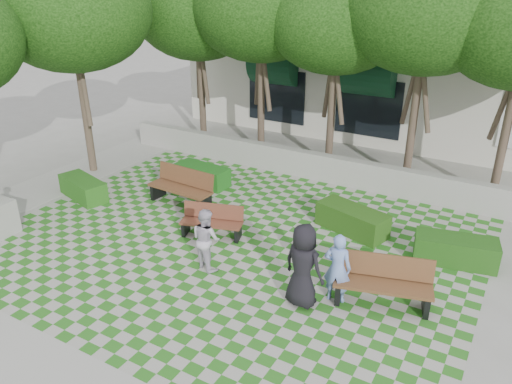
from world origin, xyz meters
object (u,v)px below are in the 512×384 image
Objects in this scene: bench_mid at (212,222)px; bench_west at (182,188)px; hedge_west at (83,188)px; person_white at (206,239)px; hedge_east at (455,250)px; person_dark at (303,266)px; hedge_midleft at (202,175)px; hedge_midright at (352,220)px; bench_east at (383,283)px; person_blue at (337,268)px.

bench_west reaches higher than bench_mid.
hedge_west is 5.76m from person_white.
hedge_east is 4.19m from person_dark.
person_dark is (5.58, -4.21, 0.61)m from hedge_midleft.
hedge_midright is 5.42m from hedge_midleft.
bench_mid is at bearing 156.74° from bench_east.
hedge_midright is (-2.69, 0.26, 0.01)m from hedge_east.
person_white is (2.68, -2.52, 0.24)m from bench_west.
hedge_midright is at bearing -6.75° from hedge_midleft.
person_white is at bearing -77.32° from bench_mid.
hedge_midright reaches higher than hedge_midleft.
bench_west is 1.14× the size of hedge_midleft.
hedge_east is 1.19× the size of person_blue.
bench_mid is at bearing -146.35° from hedge_midright.
bench_mid is 3.67m from person_dark.
hedge_midleft is at bearing 46.66° from hedge_west.
bench_west is 1.13× the size of person_dark.
person_white reaches higher than hedge_midright.
bench_east is at bearing -3.88° from hedge_west.
person_blue is at bearing -31.90° from bench_mid.
person_white is at bearing -13.39° from hedge_west.
bench_west is 3.15m from hedge_west.
person_blue is (6.15, -3.73, 0.47)m from hedge_midleft.
hedge_midright is at bearing 13.32° from bench_west.
hedge_east is (5.81, 1.81, -0.08)m from bench_mid.
person_blue reaches higher than hedge_midleft.
hedge_midleft is at bearing 173.64° from hedge_east.
hedge_midright reaches higher than hedge_west.
hedge_west is (-2.91, -1.19, -0.21)m from bench_west.
bench_east is 1.74m from person_dark.
person_dark is (8.14, -1.49, 0.62)m from hedge_west.
person_dark is at bearing -127.08° from hedge_east.
hedge_east is 5.96m from person_white.
person_dark is at bearing -164.81° from person_white.
bench_mid is 0.94× the size of hedge_midleft.
bench_east is 1.09× the size of hedge_midright.
bench_west is (-1.92, 1.20, 0.11)m from bench_mid.
person_white is at bearing 6.66° from person_dark.
bench_mid is at bearing -28.56° from bench_west.
person_white reaches higher than hedge_west.
bench_east reaches higher than hedge_east.
bench_mid is 3.75m from hedge_midright.
bench_east is 1.33× the size of person_blue.
person_white reaches higher than bench_west.
hedge_west is at bearing 160.60° from bench_east.
hedge_midleft is at bearing 173.25° from hedge_midright.
person_blue is (-1.93, -2.83, 0.46)m from hedge_east.
hedge_west is (-10.63, -1.81, -0.02)m from hedge_east.
bench_west is 5.89m from person_dark.
hedge_west is 8.29m from person_dark.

